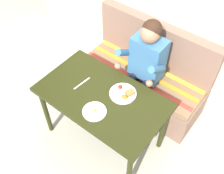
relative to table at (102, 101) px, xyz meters
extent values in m
plane|color=#B2AF9B|center=(0.00, 0.00, -0.65)|extent=(8.00, 8.00, 0.00)
cube|color=black|center=(0.00, 0.00, 0.06)|extent=(1.20, 0.70, 0.04)
cylinder|color=black|center=(-0.54, -0.29, -0.30)|extent=(0.05, 0.05, 0.69)
cylinder|color=black|center=(0.54, -0.29, -0.30)|extent=(0.05, 0.05, 0.69)
cylinder|color=black|center=(-0.54, 0.29, -0.30)|extent=(0.05, 0.05, 0.69)
cylinder|color=black|center=(0.54, 0.29, -0.30)|extent=(0.05, 0.05, 0.69)
cube|color=#7E5E4D|center=(0.00, 0.72, -0.45)|extent=(1.44, 0.56, 0.40)
cube|color=olive|center=(0.00, 0.72, -0.22)|extent=(1.40, 0.52, 0.06)
cube|color=#7E5E4D|center=(0.00, 0.94, 0.08)|extent=(1.44, 0.12, 0.54)
cube|color=#C63D33|center=(0.00, 0.58, -0.18)|extent=(1.38, 0.05, 0.01)
cube|color=orange|center=(0.00, 0.72, -0.18)|extent=(1.38, 0.05, 0.01)
cube|color=yellow|center=(0.00, 0.86, -0.18)|extent=(1.38, 0.05, 0.01)
cube|color=teal|center=(0.07, 0.66, 0.11)|extent=(0.34, 0.22, 0.48)
sphere|color=#9E7051|center=(0.07, 0.64, 0.44)|extent=(0.19, 0.19, 0.19)
sphere|color=#331E14|center=(0.07, 0.67, 0.47)|extent=(0.19, 0.19, 0.19)
cylinder|color=teal|center=(-0.12, 0.52, 0.18)|extent=(0.07, 0.29, 0.23)
cylinder|color=teal|center=(0.26, 0.52, 0.18)|extent=(0.07, 0.29, 0.23)
sphere|color=#9E7051|center=(-0.12, 0.40, 0.08)|extent=(0.07, 0.07, 0.07)
sphere|color=#9E7051|center=(0.26, 0.40, 0.08)|extent=(0.07, 0.07, 0.07)
cylinder|color=#232333|center=(-0.02, 0.49, -0.13)|extent=(0.09, 0.34, 0.09)
cylinder|color=#232333|center=(-0.02, 0.32, -0.39)|extent=(0.08, 0.08, 0.52)
cube|color=black|center=(-0.02, 0.26, -0.62)|extent=(0.09, 0.20, 0.05)
cylinder|color=#232333|center=(0.15, 0.49, -0.13)|extent=(0.09, 0.34, 0.09)
cylinder|color=#232333|center=(0.15, 0.32, -0.39)|extent=(0.08, 0.08, 0.52)
cube|color=black|center=(0.15, 0.26, -0.62)|extent=(0.09, 0.20, 0.05)
cylinder|color=white|center=(0.14, 0.14, 0.09)|extent=(0.25, 0.25, 0.02)
cube|color=olive|center=(0.19, 0.17, 0.11)|extent=(0.09, 0.10, 0.02)
sphere|color=red|center=(0.08, 0.17, 0.12)|extent=(0.04, 0.04, 0.04)
ellipsoid|color=#CC6623|center=(0.18, 0.10, 0.11)|extent=(0.06, 0.05, 0.02)
cylinder|color=white|center=(0.06, -0.18, 0.09)|extent=(0.21, 0.21, 0.01)
ellipsoid|color=white|center=(0.06, -0.18, 0.10)|extent=(0.09, 0.08, 0.01)
sphere|color=yellow|center=(0.07, -0.18, 0.11)|extent=(0.03, 0.03, 0.03)
cube|color=silver|center=(-0.25, 0.00, 0.08)|extent=(0.03, 0.20, 0.00)
camera|label=1|loc=(1.04, -1.18, 2.01)|focal=43.30mm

